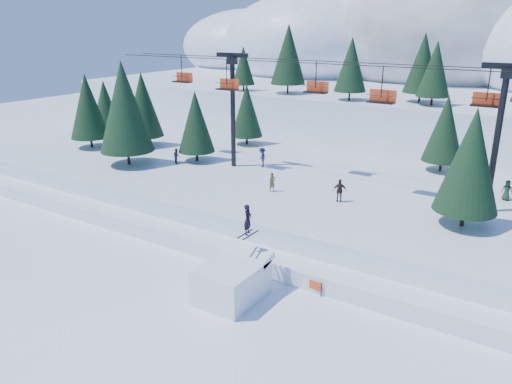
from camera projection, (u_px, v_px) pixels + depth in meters
The scene contains 10 objects.
ground at pixel (182, 302), 28.73m from camera, with size 160.00×160.00×0.00m, color white.
mid_shelf at pixel (320, 195), 42.65m from camera, with size 70.00×22.00×2.50m, color white.
berm at pixel (257, 244), 34.92m from camera, with size 70.00×6.00×1.10m, color white.
mountain_ridge at pixel (435, 57), 86.63m from camera, with size 119.00×60.27×26.46m.
jump_kicker at pixel (233, 279), 28.80m from camera, with size 3.11×4.35×5.35m.
chairlift at pixel (346, 102), 39.13m from camera, with size 46.00×3.21×10.28m.
conifer_stand at pixel (338, 130), 40.52m from camera, with size 64.90×18.03×9.63m.
distant_skiers at pixel (297, 170), 42.52m from camera, with size 28.79×8.42×1.82m.
banner_near at pixel (302, 280), 29.99m from camera, with size 2.82×0.51×0.90m.
banner_far at pixel (427, 305), 27.41m from camera, with size 2.81×0.60×0.90m.
Camera 1 is at (17.25, -18.83, 15.21)m, focal length 35.00 mm.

